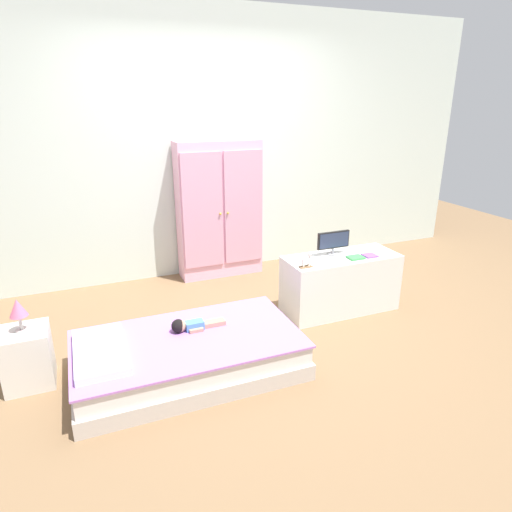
{
  "coord_description": "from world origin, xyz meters",
  "views": [
    {
      "loc": [
        -1.3,
        -2.97,
        1.83
      ],
      "look_at": [
        0.04,
        0.3,
        0.57
      ],
      "focal_mm": 31.28,
      "sensor_mm": 36.0,
      "label": 1
    }
  ],
  "objects_px": {
    "bed": "(189,355)",
    "tv_stand": "(340,283)",
    "book_green": "(356,258)",
    "book_purple": "(370,255)",
    "doll": "(188,325)",
    "wardrobe": "(219,210)",
    "rocking_horse_toy": "(307,260)",
    "tv_monitor": "(333,241)",
    "nightstand": "(27,357)",
    "table_lamp": "(18,309)"
  },
  "relations": [
    {
      "from": "tv_stand",
      "to": "tv_monitor",
      "type": "xyz_separation_m",
      "value": [
        -0.05,
        0.07,
        0.38
      ]
    },
    {
      "from": "nightstand",
      "to": "wardrobe",
      "type": "bearing_deg",
      "value": 38.06
    },
    {
      "from": "nightstand",
      "to": "doll",
      "type": "bearing_deg",
      "value": -8.87
    },
    {
      "from": "bed",
      "to": "doll",
      "type": "bearing_deg",
      "value": 72.91
    },
    {
      "from": "bed",
      "to": "book_purple",
      "type": "xyz_separation_m",
      "value": [
        1.73,
        0.35,
        0.39
      ]
    },
    {
      "from": "book_green",
      "to": "bed",
      "type": "bearing_deg",
      "value": -167.52
    },
    {
      "from": "bed",
      "to": "rocking_horse_toy",
      "type": "bearing_deg",
      "value": 16.48
    },
    {
      "from": "nightstand",
      "to": "wardrobe",
      "type": "xyz_separation_m",
      "value": [
        1.81,
        1.41,
        0.52
      ]
    },
    {
      "from": "wardrobe",
      "to": "book_purple",
      "type": "bearing_deg",
      "value": -54.79
    },
    {
      "from": "doll",
      "to": "table_lamp",
      "type": "relative_size",
      "value": 1.73
    },
    {
      "from": "bed",
      "to": "wardrobe",
      "type": "distance_m",
      "value": 1.95
    },
    {
      "from": "tv_stand",
      "to": "tv_monitor",
      "type": "bearing_deg",
      "value": 127.21
    },
    {
      "from": "tv_monitor",
      "to": "book_purple",
      "type": "bearing_deg",
      "value": -30.42
    },
    {
      "from": "book_purple",
      "to": "wardrobe",
      "type": "bearing_deg",
      "value": 125.21
    },
    {
      "from": "doll",
      "to": "book_green",
      "type": "relative_size",
      "value": 2.88
    },
    {
      "from": "book_purple",
      "to": "rocking_horse_toy",
      "type": "bearing_deg",
      "value": -177.51
    },
    {
      "from": "doll",
      "to": "rocking_horse_toy",
      "type": "bearing_deg",
      "value": 11.45
    },
    {
      "from": "doll",
      "to": "book_purple",
      "type": "relative_size",
      "value": 3.53
    },
    {
      "from": "bed",
      "to": "book_green",
      "type": "bearing_deg",
      "value": 12.48
    },
    {
      "from": "doll",
      "to": "tv_stand",
      "type": "distance_m",
      "value": 1.51
    },
    {
      "from": "table_lamp",
      "to": "rocking_horse_toy",
      "type": "bearing_deg",
      "value": 1.32
    },
    {
      "from": "tv_stand",
      "to": "book_green",
      "type": "xyz_separation_m",
      "value": [
        0.08,
        -0.09,
        0.27
      ]
    },
    {
      "from": "tv_monitor",
      "to": "rocking_horse_toy",
      "type": "relative_size",
      "value": 2.34
    },
    {
      "from": "nightstand",
      "to": "rocking_horse_toy",
      "type": "relative_size",
      "value": 3.03
    },
    {
      "from": "book_green",
      "to": "book_purple",
      "type": "xyz_separation_m",
      "value": [
        0.15,
        0.0,
        -0.0
      ]
    },
    {
      "from": "wardrobe",
      "to": "doll",
      "type": "bearing_deg",
      "value": -115.38
    },
    {
      "from": "rocking_horse_toy",
      "to": "table_lamp",
      "type": "bearing_deg",
      "value": -178.68
    },
    {
      "from": "tv_monitor",
      "to": "book_purple",
      "type": "height_order",
      "value": "tv_monitor"
    },
    {
      "from": "bed",
      "to": "wardrobe",
      "type": "bearing_deg",
      "value": 65.12
    },
    {
      "from": "tv_monitor",
      "to": "book_green",
      "type": "distance_m",
      "value": 0.24
    },
    {
      "from": "tv_monitor",
      "to": "book_purple",
      "type": "xyz_separation_m",
      "value": [
        0.28,
        -0.16,
        -0.12
      ]
    },
    {
      "from": "bed",
      "to": "tv_monitor",
      "type": "xyz_separation_m",
      "value": [
        1.45,
        0.51,
        0.51
      ]
    },
    {
      "from": "nightstand",
      "to": "book_purple",
      "type": "relative_size",
      "value": 3.58
    },
    {
      "from": "wardrobe",
      "to": "book_green",
      "type": "xyz_separation_m",
      "value": [
        0.8,
        -1.34,
        -0.19
      ]
    },
    {
      "from": "nightstand",
      "to": "table_lamp",
      "type": "distance_m",
      "value": 0.35
    },
    {
      "from": "bed",
      "to": "tv_stand",
      "type": "bearing_deg",
      "value": 16.41
    },
    {
      "from": "table_lamp",
      "to": "book_purple",
      "type": "height_order",
      "value": "table_lamp"
    },
    {
      "from": "bed",
      "to": "nightstand",
      "type": "xyz_separation_m",
      "value": [
        -1.02,
        0.27,
        0.07
      ]
    },
    {
      "from": "tv_stand",
      "to": "rocking_horse_toy",
      "type": "bearing_deg",
      "value": -163.79
    },
    {
      "from": "rocking_horse_toy",
      "to": "wardrobe",
      "type": "bearing_deg",
      "value": 102.59
    },
    {
      "from": "doll",
      "to": "book_green",
      "type": "distance_m",
      "value": 1.58
    },
    {
      "from": "nightstand",
      "to": "rocking_horse_toy",
      "type": "xyz_separation_m",
      "value": [
        2.11,
        0.05,
        0.38
      ]
    },
    {
      "from": "book_purple",
      "to": "tv_monitor",
      "type": "bearing_deg",
      "value": 149.58
    },
    {
      "from": "bed",
      "to": "book_green",
      "type": "xyz_separation_m",
      "value": [
        1.58,
        0.35,
        0.39
      ]
    },
    {
      "from": "book_purple",
      "to": "nightstand",
      "type": "bearing_deg",
      "value": -178.41
    },
    {
      "from": "wardrobe",
      "to": "book_green",
      "type": "distance_m",
      "value": 1.57
    },
    {
      "from": "bed",
      "to": "book_purple",
      "type": "bearing_deg",
      "value": 11.44
    },
    {
      "from": "tv_stand",
      "to": "rocking_horse_toy",
      "type": "distance_m",
      "value": 0.54
    },
    {
      "from": "rocking_horse_toy",
      "to": "doll",
      "type": "bearing_deg",
      "value": -168.55
    },
    {
      "from": "nightstand",
      "to": "table_lamp",
      "type": "relative_size",
      "value": 1.75
    }
  ]
}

